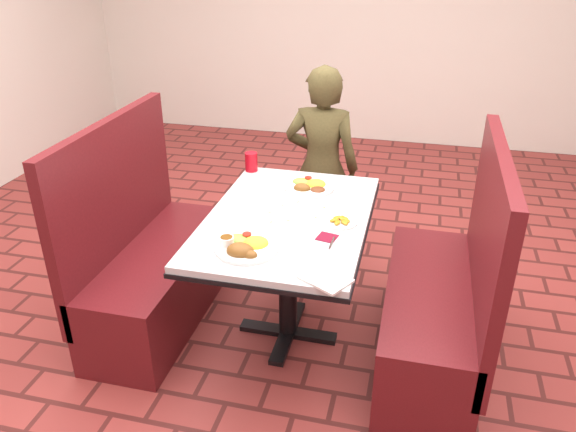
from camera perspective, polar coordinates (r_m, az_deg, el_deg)
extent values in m
plane|color=#963531|center=(3.25, 0.00, -11.89)|extent=(7.00, 7.00, 0.00)
cube|color=white|center=(6.03, 8.48, 20.49)|extent=(6.00, 0.04, 2.80)
cube|color=silver|center=(2.85, 0.00, -0.31)|extent=(0.80, 1.20, 0.03)
cube|color=black|center=(2.86, 0.00, -0.80)|extent=(0.81, 1.21, 0.02)
cylinder|color=black|center=(3.04, 0.00, -6.62)|extent=(0.10, 0.10, 0.69)
cube|color=black|center=(3.24, 0.00, -11.68)|extent=(0.55, 0.08, 0.03)
cube|color=black|center=(3.24, 0.00, -11.68)|extent=(0.08, 0.55, 0.03)
cube|color=maroon|center=(3.34, -12.67, -6.67)|extent=(0.45, 1.20, 0.45)
cube|color=maroon|center=(3.21, -17.05, 1.06)|extent=(0.06, 1.20, 0.95)
cube|color=maroon|center=(3.06, 14.00, -10.34)|extent=(0.45, 1.20, 0.45)
cube|color=maroon|center=(2.83, 19.50, -3.01)|extent=(0.06, 1.20, 0.95)
imported|color=brown|center=(3.68, 3.44, 4.95)|extent=(0.49, 0.32, 1.33)
cylinder|color=white|center=(2.55, -4.22, -3.28)|extent=(0.29, 0.29, 0.02)
ellipsoid|color=yellow|center=(2.55, -3.31, -2.28)|extent=(0.12, 0.12, 0.05)
ellipsoid|color=#82AD45|center=(2.59, -5.01, -2.04)|extent=(0.12, 0.10, 0.04)
cylinder|color=red|center=(2.60, -4.19, -1.85)|extent=(0.04, 0.04, 0.01)
ellipsoid|color=brown|center=(2.48, -4.90, -3.01)|extent=(0.12, 0.10, 0.07)
ellipsoid|color=brown|center=(2.46, -3.94, -3.60)|extent=(0.07, 0.05, 0.04)
cylinder|color=white|center=(2.55, -6.26, -2.56)|extent=(0.07, 0.07, 0.04)
cylinder|color=brown|center=(2.54, -6.28, -2.16)|extent=(0.06, 0.06, 0.01)
cylinder|color=white|center=(3.15, 2.17, 2.90)|extent=(0.28, 0.28, 0.02)
ellipsoid|color=yellow|center=(3.16, 2.86, 3.66)|extent=(0.11, 0.11, 0.05)
ellipsoid|color=#82AD45|center=(3.19, 1.46, 3.78)|extent=(0.11, 0.09, 0.04)
cylinder|color=red|center=(3.20, 2.08, 3.91)|extent=(0.04, 0.04, 0.01)
ellipsoid|color=brown|center=(3.10, 3.06, 2.92)|extent=(0.08, 0.08, 0.03)
ellipsoid|color=brown|center=(3.10, 1.44, 3.22)|extent=(0.09, 0.07, 0.05)
cylinder|color=white|center=(2.78, 5.38, -0.65)|extent=(0.16, 0.16, 0.01)
cube|color=maroon|center=(2.65, 3.99, -2.18)|extent=(0.11, 0.11, 0.00)
cube|color=silver|center=(2.60, 4.47, -2.75)|extent=(0.01, 0.12, 0.00)
cylinder|color=red|center=(3.39, -3.75, 5.52)|extent=(0.08, 0.08, 0.11)
cube|color=white|center=(2.33, 3.83, -6.41)|extent=(0.24, 0.22, 0.01)
cube|color=silver|center=(2.56, -4.33, -3.11)|extent=(0.09, 0.15, 0.00)
cube|color=silver|center=(2.54, -3.71, -3.27)|extent=(0.10, 0.14, 0.00)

